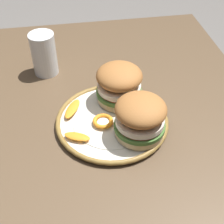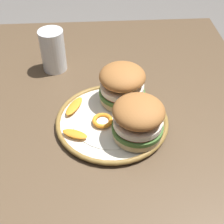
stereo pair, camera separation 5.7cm
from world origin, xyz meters
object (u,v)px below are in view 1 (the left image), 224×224
sandwich_half_left (119,83)px  drinking_glass (44,57)px  dining_table (96,156)px  dinner_plate (112,121)px  sandwich_half_right (140,117)px

sandwich_half_left → drinking_glass: (0.18, 0.19, -0.01)m
drinking_glass → dining_table: bearing=-156.9°
dinner_plate → sandwich_half_left: bearing=-22.8°
sandwich_half_right → dinner_plate: bearing=44.2°
sandwich_half_left → drinking_glass: drinking_glass is taller
drinking_glass → sandwich_half_right: bearing=-145.3°
dining_table → sandwich_half_right: (-0.05, -0.10, 0.18)m
dining_table → dinner_plate: (0.01, -0.05, 0.12)m
dinner_plate → sandwich_half_right: 0.10m
sandwich_half_right → drinking_glass: drinking_glass is taller
sandwich_half_left → sandwich_half_right: size_ratio=1.08×
dinner_plate → drinking_glass: bearing=32.1°
sandwich_half_right → drinking_glass: size_ratio=1.00×
dining_table → sandwich_half_left: 0.21m
sandwich_half_right → drinking_glass: bearing=34.7°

